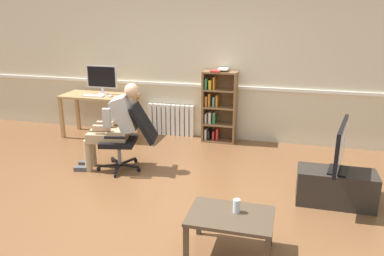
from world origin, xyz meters
name	(u,v)px	position (x,y,z in m)	size (l,w,h in m)	color
ground_plane	(161,205)	(0.00, 0.00, 0.00)	(18.00, 18.00, 0.00)	brown
back_wall	(211,61)	(0.00, 2.65, 1.35)	(12.00, 0.13, 2.70)	beige
computer_desk	(100,101)	(-1.87, 2.15, 0.65)	(1.31, 0.60, 0.76)	tan
imac_monitor	(102,78)	(-1.84, 2.23, 1.04)	(0.56, 0.14, 0.50)	silver
keyboard	(93,96)	(-1.91, 2.01, 0.77)	(0.39, 0.12, 0.02)	silver
computer_mouse	(110,96)	(-1.60, 2.03, 0.77)	(0.06, 0.10, 0.03)	white
bookshelf	(218,107)	(0.18, 2.44, 0.60)	(0.57, 0.30, 1.26)	brown
radiator	(171,120)	(-0.69, 2.54, 0.28)	(0.84, 0.08, 0.56)	white
office_chair	(130,134)	(-0.76, 0.91, 0.52)	(0.85, 0.65, 0.95)	black
person_seated	(115,125)	(-0.96, 0.86, 0.66)	(0.96, 0.50, 1.24)	tan
tv_stand	(336,187)	(1.95, 0.57, 0.20)	(0.87, 0.39, 0.41)	#2D2823
tv_screen	(341,147)	(1.95, 0.57, 0.71)	(0.26, 0.86, 0.57)	black
coffee_table	(230,220)	(0.92, -0.69, 0.35)	(0.77, 0.53, 0.40)	#4C3D2D
drinking_glass	(237,206)	(0.96, -0.63, 0.47)	(0.07, 0.07, 0.13)	silver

